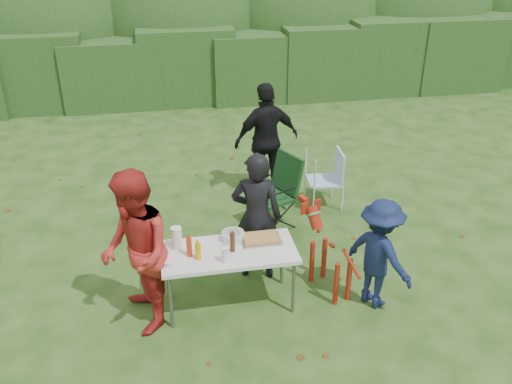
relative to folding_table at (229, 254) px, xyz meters
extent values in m
plane|color=#1E4211|center=(0.11, -0.11, -0.69)|extent=(80.00, 80.00, 0.00)
cube|color=#23471C|center=(0.11, 7.89, 0.16)|extent=(22.00, 1.40, 1.70)
ellipsoid|color=#3D6628|center=(0.11, 9.49, 0.91)|extent=(20.00, 2.60, 3.20)
cube|color=silver|center=(0.00, 0.00, 0.03)|extent=(1.50, 0.70, 0.05)
cylinder|color=slate|center=(-0.68, -0.28, -0.34)|extent=(0.04, 0.04, 0.69)
cylinder|color=slate|center=(0.68, -0.28, -0.34)|extent=(0.04, 0.04, 0.69)
cylinder|color=slate|center=(-0.68, 0.28, -0.34)|extent=(0.04, 0.04, 0.69)
cylinder|color=slate|center=(0.68, 0.28, -0.34)|extent=(0.04, 0.04, 0.69)
imported|color=black|center=(0.42, 0.53, 0.14)|extent=(0.69, 0.54, 1.66)
imported|color=#B22622|center=(-0.99, -0.14, 0.23)|extent=(0.85, 1.01, 1.83)
imported|color=black|center=(1.00, 2.75, 0.22)|extent=(1.13, 0.65, 1.81)
imported|color=#121D43|center=(1.66, -0.28, -0.02)|extent=(0.86, 1.00, 1.34)
cube|color=#B7B7BA|center=(0.39, 0.13, 0.06)|extent=(0.45, 0.30, 0.02)
cube|color=#B28946|center=(0.39, 0.13, 0.09)|extent=(0.40, 0.26, 0.04)
cylinder|color=#D59F00|center=(-0.35, -0.10, 0.15)|extent=(0.06, 0.06, 0.20)
cylinder|color=red|center=(-0.43, -0.03, 0.16)|extent=(0.06, 0.06, 0.22)
cylinder|color=#47230F|center=(0.04, -0.02, 0.17)|extent=(0.06, 0.06, 0.24)
cylinder|color=white|center=(-0.56, 0.16, 0.18)|extent=(0.12, 0.12, 0.26)
cylinder|color=white|center=(-0.07, -0.22, 0.14)|extent=(0.08, 0.08, 0.18)
cylinder|color=silver|center=(0.08, 0.21, 0.10)|extent=(0.26, 0.26, 0.10)
cylinder|color=white|center=(-0.62, -0.11, 0.08)|extent=(0.24, 0.24, 0.05)
camera|label=1|loc=(-0.64, -5.01, 3.38)|focal=38.00mm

